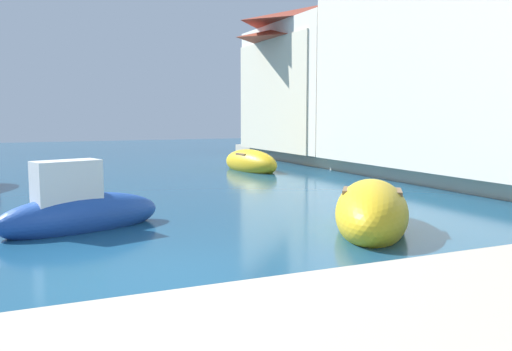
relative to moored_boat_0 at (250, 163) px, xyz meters
name	(u,v)px	position (x,y,z in m)	size (l,w,h in m)	color
ground	(151,279)	(-6.91, -12.63, -0.30)	(80.00, 80.00, 0.00)	navy
quay_promenade	(420,238)	(-2.59, -13.00, -0.05)	(44.00, 32.00, 0.50)	#BCB29E
moored_boat_0	(250,163)	(0.00, 0.00, 0.00)	(1.61, 3.60, 1.09)	gold
moored_boat_1	(79,211)	(-7.45, -8.87, 0.06)	(3.42, 1.94, 1.57)	#1E479E
moored_boat_3	(372,212)	(-2.25, -11.21, 0.04)	(3.22, 3.72, 1.25)	gold
waterfront_building_main	(480,31)	(6.09, -5.66, 4.75)	(7.37, 10.54, 8.98)	silver
waterfront_building_annex	(336,75)	(6.09, 3.42, 3.86)	(7.24, 8.37, 7.21)	silver
waterfront_building_far	(332,83)	(6.09, 3.76, 3.52)	(7.38, 7.65, 6.52)	beige
quayside_tree	(387,90)	(5.76, -1.13, 2.94)	(2.65, 2.65, 4.08)	brown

